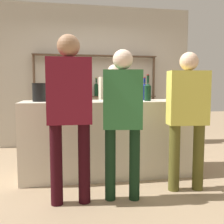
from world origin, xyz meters
TOP-DOWN VIEW (x-y plane):
  - ground_plane at (0.00, 0.00)m, footprint 16.00×16.00m
  - bar_counter at (0.00, 0.00)m, footprint 2.37×0.66m
  - back_wall at (0.00, 1.93)m, footprint 3.97×0.12m
  - back_shelf at (-0.02, 1.75)m, footprint 2.44×0.18m
  - counter_bottle_0 at (-0.46, 0.14)m, footprint 0.08×0.08m
  - counter_bottle_1 at (-0.33, -0.06)m, footprint 0.07×0.07m
  - counter_bottle_2 at (1.06, 0.18)m, footprint 0.09×0.09m
  - counter_bottle_3 at (0.49, 0.12)m, footprint 0.08×0.08m
  - counter_bottle_4 at (0.47, -0.10)m, footprint 0.09×0.09m
  - wine_glass at (0.88, 0.16)m, footprint 0.09×0.09m
  - ice_bucket at (-0.94, 0.01)m, footprint 0.18×0.18m
  - server_behind_counter at (0.18, 0.80)m, footprint 0.49×0.23m
  - customer_left at (-0.58, -0.83)m, footprint 0.44×0.22m
  - customer_right at (0.74, -0.71)m, footprint 0.46×0.24m
  - customer_center at (-0.04, -0.83)m, footprint 0.42×0.24m

SIDE VIEW (x-z plane):
  - ground_plane at x=0.00m, z-range 0.00..0.00m
  - bar_counter at x=0.00m, z-range 0.00..1.01m
  - server_behind_counter at x=0.18m, z-range 0.12..1.67m
  - customer_right at x=0.74m, z-range 0.13..1.71m
  - customer_center at x=-0.04m, z-range 0.14..1.71m
  - customer_left at x=-0.58m, z-range 0.15..1.86m
  - ice_bucket at x=-0.94m, z-range 1.01..1.24m
  - counter_bottle_3 at x=0.49m, z-range 0.97..1.30m
  - counter_bottle_1 at x=-0.33m, z-range 0.97..1.30m
  - counter_bottle_4 at x=0.47m, z-range 0.96..1.31m
  - counter_bottle_0 at x=-0.46m, z-range 0.96..1.32m
  - wine_glass at x=0.88m, z-range 1.05..1.23m
  - counter_bottle_2 at x=1.06m, z-range 0.96..1.33m
  - back_shelf at x=-0.02m, z-range 0.31..2.12m
  - back_wall at x=0.00m, z-range 0.00..2.80m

